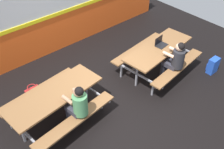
{
  "coord_description": "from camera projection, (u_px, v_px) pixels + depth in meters",
  "views": [
    {
      "loc": [
        -3.12,
        -3.48,
        4.49
      ],
      "look_at": [
        0.0,
        0.09,
        0.55
      ],
      "focal_mm": 41.76,
      "sensor_mm": 36.0,
      "label": 1
    }
  ],
  "objects": [
    {
      "name": "ground_plane",
      "position": [
        114.0,
        94.0,
        6.47
      ],
      "size": [
        10.0,
        10.0,
        0.02
      ],
      "primitive_type": "cube",
      "color": "black"
    },
    {
      "name": "laptop_dark",
      "position": [
        161.0,
        44.0,
        6.77
      ],
      "size": [
        0.34,
        0.25,
        0.22
      ],
      "color": "black",
      "rests_on": "picnic_table_right"
    },
    {
      "name": "student_nearer",
      "position": [
        78.0,
        104.0,
        5.21
      ],
      "size": [
        0.39,
        0.54,
        1.21
      ],
      "color": "#2D2D38",
      "rests_on": "ground"
    },
    {
      "name": "picnic_table_left",
      "position": [
        55.0,
        99.0,
        5.49
      ],
      "size": [
        2.16,
        1.75,
        0.74
      ],
      "color": "brown",
      "rests_on": "ground"
    },
    {
      "name": "student_further",
      "position": [
        175.0,
        59.0,
        6.39
      ],
      "size": [
        0.39,
        0.54,
        1.21
      ],
      "color": "#2D2D38",
      "rests_on": "ground"
    },
    {
      "name": "picnic_table_right",
      "position": [
        158.0,
        53.0,
        6.81
      ],
      "size": [
        2.16,
        1.75,
        0.74
      ],
      "color": "brown",
      "rests_on": "ground"
    },
    {
      "name": "accent_backdrop",
      "position": [
        52.0,
        11.0,
        7.18
      ],
      "size": [
        8.0,
        0.14,
        2.6
      ],
      "color": "#E55119",
      "rests_on": "ground"
    },
    {
      "name": "tote_bag_bright",
      "position": [
        33.0,
        94.0,
        6.17
      ],
      "size": [
        0.34,
        0.21,
        0.43
      ],
      "color": "maroon",
      "rests_on": "ground"
    },
    {
      "name": "backpack_dark",
      "position": [
        213.0,
        66.0,
        6.98
      ],
      "size": [
        0.3,
        0.22,
        0.44
      ],
      "color": "#1E47B2",
      "rests_on": "ground"
    }
  ]
}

